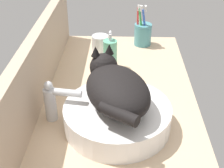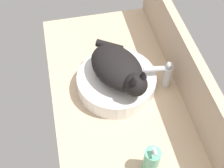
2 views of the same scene
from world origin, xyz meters
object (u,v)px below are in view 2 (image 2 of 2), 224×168
at_px(sink_basin, 116,82).
at_px(faucet, 165,73).
at_px(soap_dispenser, 151,161).
at_px(cat, 119,69).

distance_m(sink_basin, faucet, 0.20).
bearing_deg(faucet, sink_basin, -97.93).
xyz_separation_m(sink_basin, soap_dispenser, (0.37, 0.04, 0.02)).
height_order(cat, faucet, cat).
bearing_deg(soap_dispenser, sink_basin, -174.47).
relative_size(faucet, soap_dispenser, 0.91).
bearing_deg(cat, faucet, 85.56).
bearing_deg(sink_basin, soap_dispenser, 5.53).
relative_size(sink_basin, faucet, 2.34).
relative_size(sink_basin, cat, 1.03).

